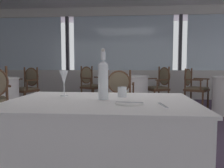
# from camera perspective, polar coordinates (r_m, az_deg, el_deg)

# --- Properties ---
(ground_plane) EXTENTS (13.82, 13.82, 0.00)m
(ground_plane) POSITION_cam_1_polar(r_m,az_deg,el_deg) (3.20, -0.22, -13.69)
(ground_plane) COLOR #47384C
(window_wall_far) EXTENTS (10.63, 0.14, 2.70)m
(window_wall_far) POSITION_cam_1_polar(r_m,az_deg,el_deg) (6.91, 2.64, 5.35)
(window_wall_far) COLOR silver
(window_wall_far) RESTS_ON ground_plane
(foreground_table) EXTENTS (1.32, 0.93, 0.76)m
(foreground_table) POSITION_cam_1_polar(r_m,az_deg,el_deg) (1.74, -2.69, -16.51)
(foreground_table) COLOR white
(foreground_table) RESTS_ON ground_plane
(side_plate) EXTENTS (0.18, 0.18, 0.01)m
(side_plate) POSITION_cam_1_polar(r_m,az_deg,el_deg) (1.49, 4.31, -4.77)
(side_plate) COLOR white
(side_plate) RESTS_ON foreground_table
(butter_knife) EXTENTS (0.18, 0.04, 0.00)m
(butter_knife) POSITION_cam_1_polar(r_m,az_deg,el_deg) (1.49, 4.32, -4.58)
(butter_knife) COLOR silver
(butter_knife) RESTS_ON foreground_table
(dinner_fork) EXTENTS (0.04, 0.18, 0.00)m
(dinner_fork) POSITION_cam_1_polar(r_m,az_deg,el_deg) (1.47, 12.48, -5.15)
(dinner_fork) COLOR silver
(dinner_fork) RESTS_ON foreground_table
(water_bottle) EXTENTS (0.08, 0.08, 0.37)m
(water_bottle) POSITION_cam_1_polar(r_m,az_deg,el_deg) (1.67, -2.20, 1.33)
(water_bottle) COLOR white
(water_bottle) RESTS_ON foreground_table
(wine_glass) EXTENTS (0.07, 0.07, 0.21)m
(wine_glass) POSITION_cam_1_polar(r_m,az_deg,el_deg) (1.89, -11.84, 1.44)
(wine_glass) COLOR white
(wine_glass) RESTS_ON foreground_table
(water_tumbler) EXTENTS (0.07, 0.07, 0.08)m
(water_tumbler) POSITION_cam_1_polar(r_m,az_deg,el_deg) (1.81, 2.52, -1.96)
(water_tumbler) COLOR white
(water_tumbler) RESTS_ON foreground_table
(background_table_0) EXTENTS (1.16, 1.16, 0.76)m
(background_table_0) POSITION_cam_1_polar(r_m,az_deg,el_deg) (5.27, 2.75, -2.08)
(background_table_0) COLOR white
(background_table_0) RESTS_ON ground_plane
(dining_chair_0_0) EXTENTS (0.55, 0.48, 0.92)m
(dining_chair_0_0) POSITION_cam_1_polar(r_m,az_deg,el_deg) (4.26, 1.86, -1.67)
(dining_chair_0_0) COLOR brown
(dining_chair_0_0) RESTS_ON ground_plane
(dining_chair_0_1) EXTENTS (0.62, 0.65, 0.97)m
(dining_chair_0_1) POSITION_cam_1_polar(r_m,az_deg,el_deg) (5.77, 11.81, 0.13)
(dining_chair_0_1) COLOR brown
(dining_chair_0_1) RESTS_ON ground_plane
(dining_chair_0_2) EXTENTS (0.63, 0.65, 0.98)m
(dining_chair_0_2) POSITION_cam_1_polar(r_m,az_deg,el_deg) (5.88, -5.45, 0.46)
(dining_chair_0_2) COLOR brown
(dining_chair_0_2) RESTS_ON ground_plane
(dining_chair_1_1) EXTENTS (0.64, 0.65, 0.93)m
(dining_chair_1_1) POSITION_cam_1_polar(r_m,az_deg,el_deg) (5.66, 19.46, -0.21)
(dining_chair_1_1) COLOR brown
(dining_chair_1_1) RESTS_ON ground_plane
(dining_chair_2_2) EXTENTS (0.63, 0.60, 0.96)m
(dining_chair_2_2) POSITION_cam_1_polar(r_m,az_deg,el_deg) (5.64, -20.19, -0.15)
(dining_chair_2_2) COLOR brown
(dining_chair_2_2) RESTS_ON ground_plane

